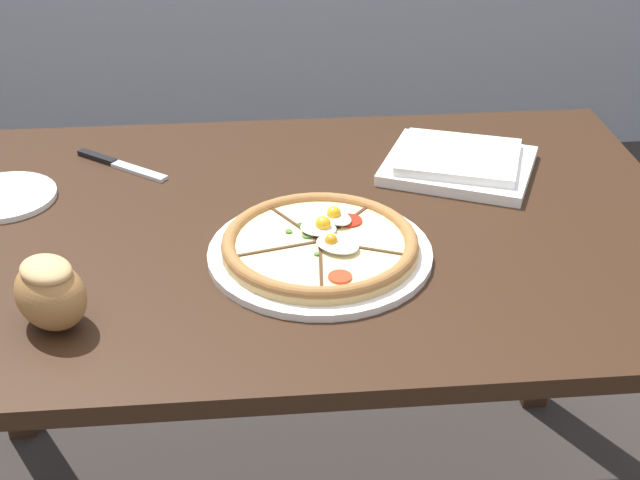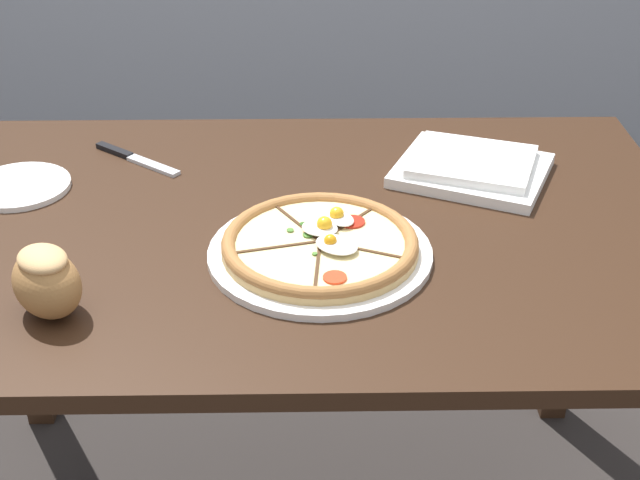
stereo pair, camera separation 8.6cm
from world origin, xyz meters
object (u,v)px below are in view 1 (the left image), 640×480
(pizza, at_px, (320,246))
(bread_piece_near, at_px, (50,292))
(side_saucer, at_px, (4,197))
(napkin_folded, at_px, (459,163))
(dining_table, at_px, (287,275))
(knife_main, at_px, (120,165))

(pizza, height_order, bread_piece_near, bread_piece_near)
(bread_piece_near, xyz_separation_m, side_saucer, (-0.15, 0.38, -0.05))
(napkin_folded, bearing_deg, pizza, -135.47)
(dining_table, xyz_separation_m, pizza, (0.05, -0.11, 0.12))
(bread_piece_near, relative_size, side_saucer, 0.79)
(side_saucer, bearing_deg, pizza, -23.97)
(knife_main, bearing_deg, napkin_folded, 31.21)
(pizza, distance_m, knife_main, 0.49)
(bread_piece_near, height_order, knife_main, bread_piece_near)
(napkin_folded, bearing_deg, bread_piece_near, -147.61)
(bread_piece_near, distance_m, knife_main, 0.49)
(pizza, relative_size, napkin_folded, 1.07)
(pizza, height_order, napkin_folded, pizza)
(napkin_folded, relative_size, side_saucer, 1.82)
(bread_piece_near, relative_size, knife_main, 0.80)
(pizza, distance_m, napkin_folded, 0.39)
(dining_table, distance_m, knife_main, 0.39)
(napkin_folded, height_order, bread_piece_near, bread_piece_near)
(napkin_folded, relative_size, bread_piece_near, 2.29)
(dining_table, bearing_deg, side_saucer, 165.39)
(dining_table, distance_m, pizza, 0.17)
(dining_table, distance_m, napkin_folded, 0.38)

